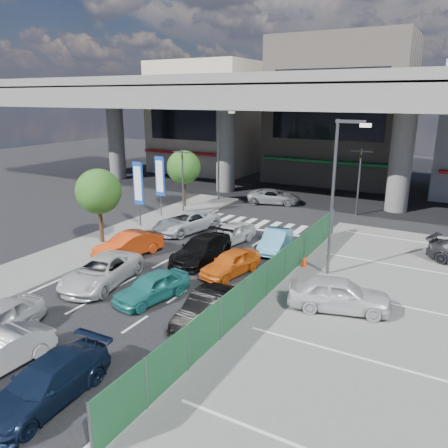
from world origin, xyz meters
The scene contains 28 objects.
ground centered at (0.00, 0.00, 0.00)m, with size 120.00×120.00×0.00m, color black.
parking_lot centered at (11.00, 2.00, 0.03)m, with size 12.00×28.00×0.06m, color #5D5D5A.
sidewalk_left centered at (-7.00, 4.00, 0.06)m, with size 4.00×30.00×0.12m, color #5D5D5A.
fence_run centered at (5.30, 1.00, 0.90)m, with size 0.16×22.00×1.80m, color #1C522C, non-canonical shape.
expressway centered at (0.00, 22.00, 8.76)m, with size 64.00×14.00×10.75m.
building_west centered at (-16.00, 31.97, 6.49)m, with size 12.00×10.90×13.00m.
building_center centered at (0.00, 32.97, 7.49)m, with size 14.00×10.90×15.00m.
traffic_light_left centered at (-6.20, 12.00, 3.94)m, with size 1.60×1.24×5.20m.
traffic_light_right centered at (5.50, 19.00, 3.94)m, with size 1.60×1.24×5.20m.
street_lamp_right centered at (7.17, 6.00, 4.77)m, with size 1.65×0.22×8.00m.
street_lamp_left centered at (-6.33, 18.00, 4.77)m, with size 1.65×0.22×8.00m.
signboard_near centered at (-7.20, 7.99, 3.06)m, with size 0.80×0.14×4.70m.
signboard_far centered at (-7.60, 10.99, 3.06)m, with size 0.80×0.14×4.70m.
tree_near centered at (-7.00, 4.00, 3.39)m, with size 2.80×2.80×4.80m.
tree_far centered at (-7.80, 14.50, 3.39)m, with size 2.80×2.80×4.80m.
minivan_navy_back centered at (2.36, -7.96, 0.64)m, with size 1.80×4.42×1.28m, color black.
sedan_white_mid_left centered at (-2.48, -0.69, 0.69)m, with size 2.29×4.97×1.38m, color silver.
taxi_teal_mid centered at (0.79, -0.81, 0.65)m, with size 1.53×3.80×1.29m, color teal.
hatch_black_mid_right centered at (4.08, -1.38, 0.65)m, with size 1.37×3.92×1.29m, color black.
taxi_orange_left centered at (-4.01, 3.07, 0.69)m, with size 1.46×4.19×1.38m, color red.
sedan_black_mid centered at (0.11, 4.53, 0.69)m, with size 1.93×4.76×1.38m, color black.
taxi_orange_right centered at (2.52, 3.60, 0.64)m, with size 1.52×3.77×1.28m, color orange.
wagon_silver_front_left centered at (-3.77, 8.76, 0.69)m, with size 2.29×4.97×1.38m, color #BABDC3.
sedan_white_front_mid centered at (0.10, 8.02, 0.66)m, with size 1.55×3.85×1.31m, color silver.
kei_truck_front_right centered at (3.15, 8.20, 0.64)m, with size 1.36×3.89×1.28m, color #4C95B8.
crossing_wagon_silver centered at (-1.69, 19.33, 0.63)m, with size 2.08×4.52×1.26m, color gray.
parked_sedan_white centered at (8.58, 2.27, 0.80)m, with size 1.76×4.36×1.49m, color silver.
traffic_cone centered at (5.60, 6.39, 0.41)m, with size 0.36×0.36×0.70m, color #F43A0D.
Camera 1 is at (12.65, -15.26, 9.04)m, focal length 35.00 mm.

